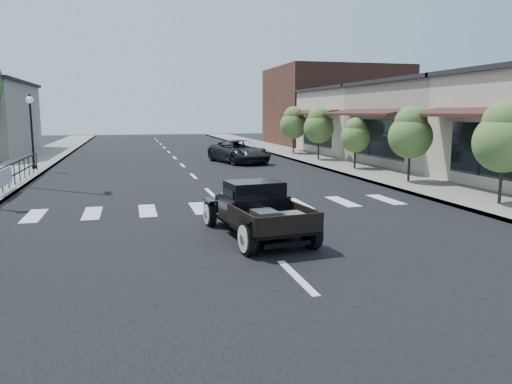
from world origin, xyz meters
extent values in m
plane|color=black|center=(0.00, 0.00, 0.00)|extent=(120.00, 120.00, 0.00)
cube|color=black|center=(0.00, 15.00, 0.01)|extent=(14.00, 80.00, 0.02)
cube|color=gray|center=(-8.50, 15.00, 0.07)|extent=(3.00, 80.00, 0.15)
cube|color=gray|center=(8.50, 15.00, 0.07)|extent=(3.00, 80.00, 0.15)
cube|color=gray|center=(15.00, 13.00, 2.25)|extent=(10.00, 9.00, 4.50)
cube|color=beige|center=(15.00, 22.00, 2.25)|extent=(10.00, 9.00, 4.50)
cube|color=brown|center=(15.50, 32.00, 3.50)|extent=(11.00, 10.00, 7.00)
imported|color=black|center=(3.43, 17.71, 0.67)|extent=(3.39, 5.23, 1.34)
camera|label=1|loc=(-2.84, -11.23, 2.97)|focal=35.00mm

